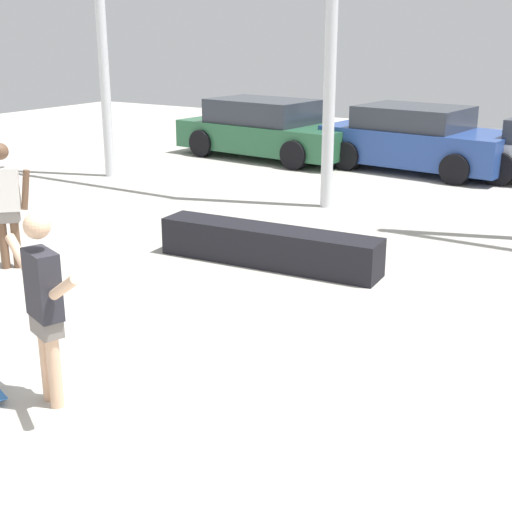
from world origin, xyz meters
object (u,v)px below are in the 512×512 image
at_px(parked_car_green, 267,130).
at_px(parked_car_blue, 417,140).
at_px(skateboarder, 44,299).
at_px(grind_box, 268,246).
at_px(bystander, 5,200).

bearing_deg(parked_car_green, parked_car_blue, 11.40).
relative_size(skateboarder, grind_box, 0.54).
bearing_deg(bystander, grind_box, 171.30).
distance_m(grind_box, bystander, 3.34).
bearing_deg(skateboarder, parked_car_green, 132.89).
distance_m(grind_box, parked_car_green, 7.97).
height_order(skateboarder, parked_car_green, skateboarder).
xyz_separation_m(skateboarder, parked_car_blue, (-0.99, 11.13, -0.25)).
distance_m(parked_car_blue, bystander, 9.24).
distance_m(skateboarder, grind_box, 4.06).
height_order(skateboarder, bystander, skateboarder).
relative_size(skateboarder, parked_car_blue, 0.39).
bearing_deg(grind_box, skateboarder, -84.85).
distance_m(parked_car_green, bystander, 8.76).
bearing_deg(parked_car_blue, bystander, -97.30).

